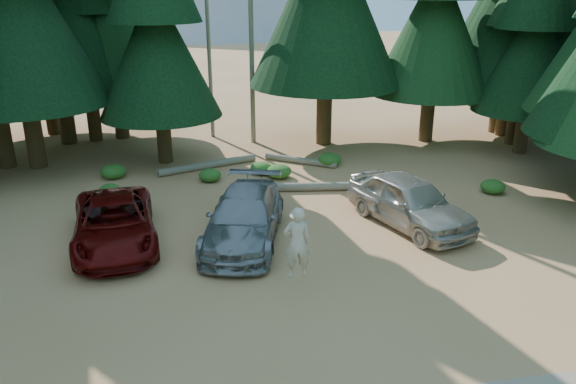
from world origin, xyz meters
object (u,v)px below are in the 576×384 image
object	(u,v)px
log_right	(301,187)
log_mid	(300,161)
silver_minivan_center	(244,218)
silver_minivan_right	(409,201)
frisbee_player	(297,242)
log_left	(208,165)
red_pickup	(114,223)

from	to	relation	value
log_right	log_mid	bearing A→B (deg)	86.33
silver_minivan_center	log_right	world-z (taller)	silver_minivan_center
silver_minivan_right	frisbee_player	world-z (taller)	frisbee_player
silver_minivan_center	frisbee_player	size ratio (longest dim) A/B	2.75
silver_minivan_right	log_right	distance (m)	4.88
log_mid	silver_minivan_center	bearing A→B (deg)	-78.49
frisbee_player	silver_minivan_center	bearing A→B (deg)	-72.62
silver_minivan_right	log_left	bearing A→B (deg)	111.30
silver_minivan_right	log_left	xyz separation A→B (m)	(-6.43, 7.33, -0.68)
red_pickup	log_mid	distance (m)	10.28
log_right	log_left	bearing A→B (deg)	141.99
red_pickup	log_mid	world-z (taller)	red_pickup
red_pickup	silver_minivan_center	size ratio (longest dim) A/B	0.98
log_left	log_mid	size ratio (longest dim) A/B	1.32
frisbee_player	log_mid	bearing A→B (deg)	-101.04
red_pickup	frisbee_player	xyz separation A→B (m)	(5.04, -3.83, 0.72)
log_left	silver_minivan_right	bearing A→B (deg)	-69.49
red_pickup	log_right	xyz separation A→B (m)	(6.64, 3.70, -0.56)
silver_minivan_center	log_left	bearing A→B (deg)	111.08
red_pickup	log_left	world-z (taller)	red_pickup
silver_minivan_center	silver_minivan_right	bearing A→B (deg)	17.54
log_mid	log_left	bearing A→B (deg)	-144.98
red_pickup	frisbee_player	size ratio (longest dim) A/B	2.70
silver_minivan_center	frisbee_player	world-z (taller)	frisbee_player
red_pickup	log_right	size ratio (longest dim) A/B	1.01
frisbee_player	log_left	distance (m)	11.26
silver_minivan_center	log_right	xyz separation A→B (m)	(2.64, 4.10, -0.61)
silver_minivan_right	log_left	world-z (taller)	silver_minivan_right
red_pickup	silver_minivan_right	size ratio (longest dim) A/B	1.06
log_mid	silver_minivan_right	bearing A→B (deg)	-37.69
red_pickup	silver_minivan_right	bearing A→B (deg)	-7.39
silver_minivan_center	frisbee_player	xyz separation A→B (m)	(1.04, -3.43, 0.67)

